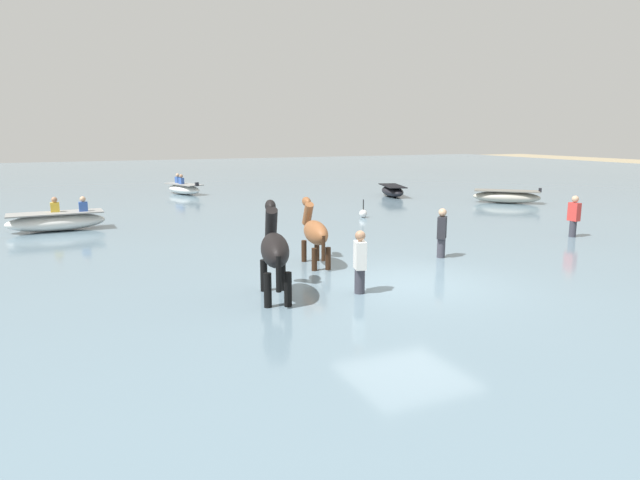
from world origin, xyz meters
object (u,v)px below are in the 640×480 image
(boat_near_port, at_px, (57,221))
(boat_distant_west, at_px, (184,189))
(boat_mid_outer, at_px, (392,191))
(horse_trailing_chestnut, at_px, (315,234))
(person_spectator_far, at_px, (573,221))
(boat_distant_east, at_px, (506,197))
(person_onlooker_right, at_px, (360,269))
(channel_buoy, at_px, (363,213))
(person_wading_close, at_px, (441,239))
(horse_lead_black, at_px, (275,252))

(boat_near_port, height_order, boat_distant_west, boat_near_port)
(boat_mid_outer, bearing_deg, horse_trailing_chestnut, -128.35)
(person_spectator_far, bearing_deg, boat_distant_east, 61.22)
(boat_distant_west, relative_size, person_onlooker_right, 1.59)
(horse_trailing_chestnut, relative_size, person_onlooker_right, 1.18)
(channel_buoy, bearing_deg, boat_distant_west, 113.11)
(person_spectator_far, bearing_deg, person_onlooker_right, -162.79)
(boat_near_port, bearing_deg, boat_distant_east, -1.03)
(boat_distant_east, distance_m, person_wading_close, 12.05)
(boat_distant_east, height_order, person_spectator_far, person_spectator_far)
(boat_distant_west, bearing_deg, person_wading_close, -79.71)
(boat_distant_west, bearing_deg, boat_distant_east, -37.38)
(horse_trailing_chestnut, relative_size, boat_distant_west, 0.74)
(boat_mid_outer, relative_size, person_wading_close, 1.57)
(boat_near_port, distance_m, person_onlooker_right, 11.48)
(boat_distant_east, xyz_separation_m, boat_mid_outer, (-3.22, 4.28, -0.02))
(boat_distant_west, bearing_deg, horse_trailing_chestnut, -90.19)
(horse_trailing_chestnut, xyz_separation_m, boat_mid_outer, (9.12, 11.53, -0.48))
(boat_near_port, distance_m, channel_buoy, 10.29)
(boat_mid_outer, distance_m, person_wading_close, 13.48)
(boat_distant_east, height_order, person_wading_close, person_wading_close)
(boat_distant_east, bearing_deg, boat_mid_outer, 126.91)
(boat_mid_outer, xyz_separation_m, person_spectator_far, (-0.69, -11.39, 0.21))
(horse_trailing_chestnut, bearing_deg, boat_near_port, 126.56)
(horse_trailing_chestnut, relative_size, boat_mid_outer, 0.75)
(person_onlooker_right, bearing_deg, horse_trailing_chestnut, 86.58)
(boat_distant_east, bearing_deg, channel_buoy, -171.34)
(horse_lead_black, bearing_deg, horse_trailing_chestnut, 50.43)
(boat_near_port, height_order, person_wading_close, person_wading_close)
(boat_near_port, relative_size, person_spectator_far, 1.81)
(person_wading_close, xyz_separation_m, channel_buoy, (1.39, 6.63, -0.32))
(boat_distant_west, distance_m, person_onlooker_right, 19.16)
(horse_trailing_chestnut, relative_size, person_spectator_far, 1.18)
(horse_trailing_chestnut, distance_m, person_wading_close, 3.24)
(boat_distant_west, bearing_deg, boat_mid_outer, -29.36)
(boat_near_port, height_order, person_onlooker_right, person_onlooker_right)
(horse_lead_black, xyz_separation_m, boat_near_port, (-3.88, 9.67, -0.57))
(person_spectator_far, bearing_deg, channel_buoy, 123.12)
(boat_distant_east, relative_size, boat_distant_west, 1.06)
(horse_trailing_chestnut, distance_m, person_onlooker_right, 2.54)
(boat_distant_west, distance_m, person_wading_close, 17.48)
(person_wading_close, bearing_deg, person_spectator_far, 7.65)
(horse_trailing_chestnut, height_order, person_onlooker_right, horse_trailing_chestnut)
(person_onlooker_right, distance_m, person_spectator_far, 8.99)
(channel_buoy, bearing_deg, boat_mid_outer, 50.19)
(channel_buoy, bearing_deg, person_spectator_far, -56.88)
(boat_distant_east, bearing_deg, horse_lead_black, -146.41)
(horse_trailing_chestnut, height_order, boat_distant_west, horse_trailing_chestnut)
(horse_lead_black, height_order, horse_trailing_chestnut, horse_lead_black)
(boat_distant_east, height_order, channel_buoy, boat_distant_east)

